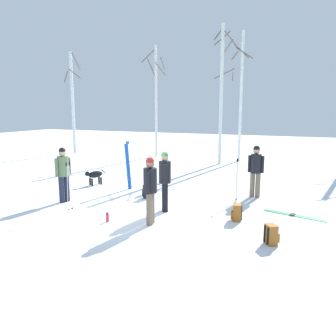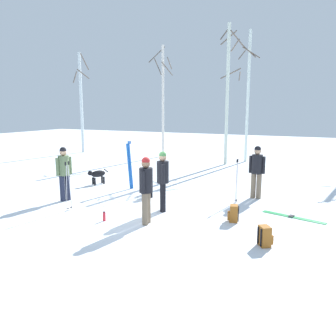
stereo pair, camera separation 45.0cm
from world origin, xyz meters
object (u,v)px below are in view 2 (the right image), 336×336
at_px(ski_pair_planted_0, 130,165).
at_px(backpack_0, 147,191).
at_px(ski_poles_0, 237,180).
at_px(water_bottle_1, 104,216).
at_px(person_3, 257,169).
at_px(ski_poles_1, 68,185).
at_px(backpack_1, 265,236).
at_px(person_0, 163,177).
at_px(backpack_2, 233,214).
at_px(water_bottle_0, 94,176).
at_px(ski_pair_lying_0, 293,217).
at_px(person_1, 64,170).
at_px(dog, 97,174).
at_px(person_2, 146,186).
at_px(birch_tree_0, 81,102).
at_px(birch_tree_3, 248,95).
at_px(birch_tree_1, 163,99).
at_px(birch_tree_2, 228,92).

distance_m(ski_pair_planted_0, backpack_0, 1.60).
bearing_deg(ski_poles_0, water_bottle_1, -129.88).
height_order(person_3, ski_poles_1, person_3).
relative_size(backpack_0, backpack_1, 1.00).
height_order(person_0, backpack_2, person_0).
bearing_deg(ski_poles_0, water_bottle_0, 170.99).
height_order(person_0, ski_pair_lying_0, person_0).
xyz_separation_m(person_3, backpack_2, (-0.06, -2.59, -0.77)).
relative_size(person_1, ski_pair_lying_0, 1.02).
relative_size(ski_poles_0, backpack_1, 3.12).
distance_m(ski_pair_planted_0, ski_poles_1, 3.03).
bearing_deg(person_3, dog, -174.49).
distance_m(person_3, ski_pair_planted_0, 4.46).
bearing_deg(person_2, water_bottle_1, -164.85).
bearing_deg(ski_poles_0, ski_pair_lying_0, -23.54).
xyz_separation_m(person_0, birch_tree_0, (-10.69, 9.49, 2.37)).
distance_m(water_bottle_0, birch_tree_0, 9.68).
distance_m(ski_pair_planted_0, backpack_2, 4.81).
relative_size(ski_poles_1, backpack_1, 3.23).
height_order(person_1, dog, person_1).
xyz_separation_m(person_3, birch_tree_3, (-2.06, 7.58, 2.63)).
distance_m(person_0, person_2, 1.16).
xyz_separation_m(person_1, ski_poles_0, (4.97, 2.10, -0.25)).
bearing_deg(person_2, water_bottle_0, 140.24).
bearing_deg(birch_tree_0, person_2, -44.60).
bearing_deg(ski_poles_0, birch_tree_0, 147.94).
distance_m(dog, ski_pair_lying_0, 7.31).
bearing_deg(ski_pair_lying_0, person_1, -168.75).
distance_m(water_bottle_1, birch_tree_1, 12.62).
distance_m(backpack_0, birch_tree_0, 13.16).
bearing_deg(water_bottle_1, birch_tree_1, 109.11).
height_order(person_1, water_bottle_1, person_1).
distance_m(ski_pair_planted_0, birch_tree_2, 7.59).
relative_size(person_3, birch_tree_2, 0.24).
height_order(person_2, ski_pair_planted_0, ski_pair_planted_0).
xyz_separation_m(backpack_0, water_bottle_1, (0.10, -2.51, -0.09)).
xyz_separation_m(ski_pair_planted_0, birch_tree_3, (2.35, 8.21, 2.74)).
bearing_deg(dog, ski_poles_0, -2.33).
bearing_deg(birch_tree_2, water_bottle_1, -91.89).
relative_size(person_1, person_3, 1.00).
bearing_deg(birch_tree_3, backpack_0, -97.30).
bearing_deg(birch_tree_2, dog, -114.95).
xyz_separation_m(person_2, water_bottle_0, (-4.67, 3.89, -0.88)).
bearing_deg(birch_tree_0, ski_poles_0, -32.06).
bearing_deg(ski_pair_lying_0, birch_tree_3, 110.20).
height_order(person_2, birch_tree_2, birch_tree_2).
height_order(dog, ski_poles_1, ski_poles_1).
height_order(ski_poles_0, water_bottle_1, ski_poles_0).
relative_size(person_3, backpack_0, 3.90).
bearing_deg(water_bottle_0, birch_tree_0, 132.19).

